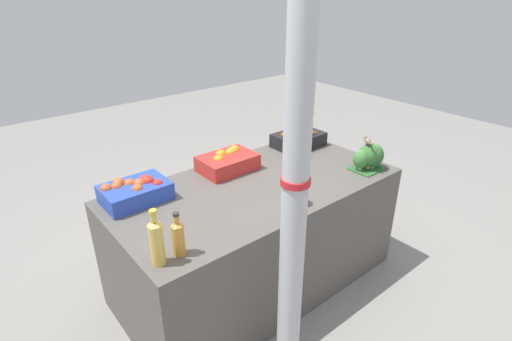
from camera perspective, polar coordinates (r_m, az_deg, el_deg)
ground_plane at (r=3.01m, az=0.00°, el=-15.28°), size 10.00×10.00×0.00m
market_table at (r=2.77m, az=0.00°, el=-9.17°), size 1.86×0.94×0.78m
support_pole at (r=1.70m, az=5.50°, el=-4.76°), size 0.13×0.13×2.21m
apple_crate at (r=2.47m, az=-16.87°, el=-2.74°), size 0.38×0.27×0.14m
orange_crate at (r=2.76m, az=-4.07°, el=1.33°), size 0.38×0.27×0.14m
carrot_crate at (r=3.16m, az=6.13°, el=4.45°), size 0.38×0.27×0.15m
broccoli_pile at (r=2.85m, az=16.02°, el=1.99°), size 0.23×0.18×0.18m
juice_bottle_golden at (r=1.88m, az=-14.02°, el=-9.79°), size 0.07×0.07×0.29m
juice_bottle_amber at (r=1.93m, az=-11.05°, el=-9.34°), size 0.06×0.06×0.23m
pickle_jar at (r=2.33m, az=5.88°, el=-3.62°), size 0.09×0.09×0.11m
sparrow_bird at (r=2.79m, az=15.63°, el=4.12°), size 0.08×0.12×0.05m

